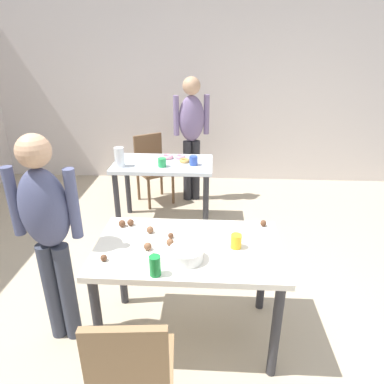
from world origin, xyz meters
name	(u,v)px	position (x,y,z in m)	size (l,w,h in m)	color
ground_plane	(208,334)	(0.00, 0.00, 0.00)	(6.40, 6.40, 0.00)	tan
wall_back	(213,92)	(0.00, 3.20, 1.30)	(6.40, 0.10, 2.60)	silver
dining_table_near	(189,259)	(-0.14, 0.00, 0.65)	(1.22, 0.73, 0.75)	silver
dining_table_far	(163,173)	(-0.53, 1.66, 0.63)	(1.07, 0.63, 0.75)	silver
chair_near_table	(132,371)	(-0.37, -0.74, 0.50)	(0.43, 0.43, 0.87)	olive
chair_far_table	(152,164)	(-0.77, 2.32, 0.50)	(0.56, 0.56, 0.87)	brown
person_girl_near	(48,227)	(-1.03, -0.05, 0.89)	(0.45, 0.21, 1.49)	#383D4C
person_adult_far	(192,129)	(-0.26, 2.37, 0.96)	(0.45, 0.27, 1.58)	#28282D
mixing_bowl	(186,254)	(-0.14, -0.15, 0.79)	(0.21, 0.21, 0.07)	white
soda_can	(155,266)	(-0.31, -0.31, 0.81)	(0.07, 0.07, 0.12)	#198438
fork_near	(192,235)	(-0.13, 0.14, 0.75)	(0.17, 0.02, 0.01)	silver
cup_near_0	(236,241)	(0.17, 0.00, 0.80)	(0.07, 0.07, 0.09)	yellow
cake_ball_0	(263,223)	(0.38, 0.30, 0.77)	(0.04, 0.04, 0.04)	brown
cake_ball_1	(131,222)	(-0.57, 0.25, 0.77)	(0.05, 0.05, 0.05)	brown
cake_ball_2	(171,235)	(-0.27, 0.09, 0.77)	(0.04, 0.04, 0.04)	brown
cake_ball_3	(148,246)	(-0.40, -0.06, 0.78)	(0.05, 0.05, 0.05)	brown
cake_ball_4	(104,258)	(-0.64, -0.19, 0.77)	(0.04, 0.04, 0.04)	brown
cake_ball_5	(154,256)	(-0.34, -0.16, 0.77)	(0.04, 0.04, 0.04)	#3D2319
cake_ball_6	(150,230)	(-0.42, 0.15, 0.77)	(0.05, 0.05, 0.05)	brown
cake_ball_7	(170,242)	(-0.26, 0.00, 0.77)	(0.05, 0.05, 0.05)	brown
cake_ball_8	(122,223)	(-0.63, 0.23, 0.78)	(0.05, 0.05, 0.05)	brown
pitcher_far	(119,157)	(-0.96, 1.51, 0.85)	(0.10, 0.10, 0.21)	white
cup_far_0	(162,162)	(-0.52, 1.52, 0.80)	(0.09, 0.09, 0.09)	green
cup_far_1	(193,161)	(-0.19, 1.59, 0.80)	(0.09, 0.09, 0.10)	#3351B2
donut_far_0	(185,161)	(-0.29, 1.68, 0.77)	(0.12, 0.12, 0.03)	gold
donut_far_1	(180,157)	(-0.35, 1.81, 0.77)	(0.12, 0.12, 0.04)	pink
donut_far_2	(167,157)	(-0.50, 1.80, 0.77)	(0.14, 0.14, 0.04)	pink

